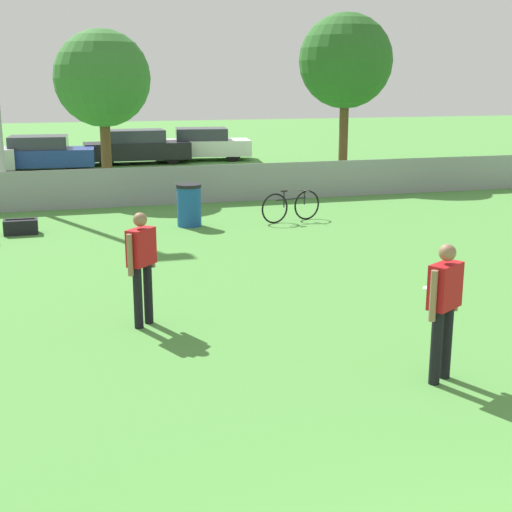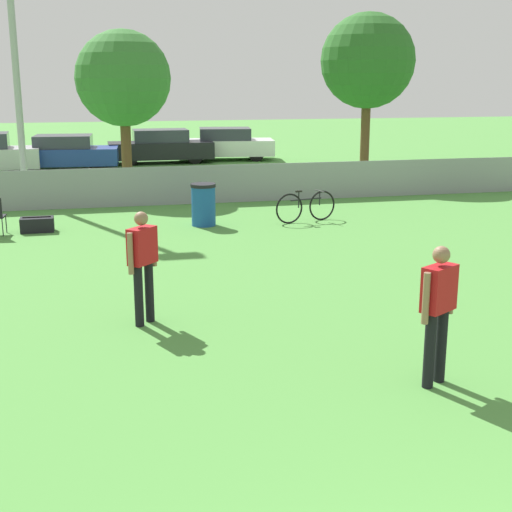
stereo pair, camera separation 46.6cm
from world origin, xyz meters
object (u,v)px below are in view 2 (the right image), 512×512
(bicycle_sideline, at_px, (306,207))
(parked_car_blue, at_px, (64,153))
(gear_bag_sideline, at_px, (37,225))
(parked_car_dark, at_px, (161,147))
(player_defender_red, at_px, (143,259))
(tree_near_pole, at_px, (123,79))
(parked_car_white, at_px, (225,144))
(player_thrower_red, at_px, (438,305))
(frisbee_disc, at_px, (437,291))
(trash_bin, at_px, (203,205))
(tree_far_right, at_px, (368,61))

(bicycle_sideline, height_order, parked_car_blue, parked_car_blue)
(gear_bag_sideline, distance_m, parked_car_blue, 12.18)
(bicycle_sideline, relative_size, parked_car_dark, 0.38)
(player_defender_red, bearing_deg, bicycle_sideline, 9.27)
(tree_near_pole, bearing_deg, parked_car_dark, 76.61)
(parked_car_white, bearing_deg, tree_near_pole, -111.59)
(tree_near_pole, relative_size, parked_car_blue, 1.15)
(tree_near_pole, bearing_deg, player_thrower_red, -80.56)
(gear_bag_sideline, height_order, parked_car_dark, parked_car_dark)
(frisbee_disc, xyz_separation_m, trash_bin, (-2.95, 6.47, 0.51))
(player_thrower_red, xyz_separation_m, frisbee_disc, (1.82, 3.44, -0.97))
(tree_far_right, xyz_separation_m, parked_car_blue, (-10.52, 5.41, -3.43))
(tree_near_pole, distance_m, player_defender_red, 13.09)
(tree_far_right, distance_m, player_defender_red, 16.79)
(player_thrower_red, bearing_deg, frisbee_disc, 31.28)
(player_defender_red, bearing_deg, frisbee_disc, -41.11)
(player_defender_red, xyz_separation_m, parked_car_dark, (2.37, 20.65, -0.29))
(bicycle_sideline, distance_m, parked_car_white, 14.44)
(frisbee_disc, bearing_deg, parked_car_dark, 97.31)
(trash_bin, bearing_deg, frisbee_disc, -65.46)
(tree_far_right, height_order, frisbee_disc, tree_far_right)
(bicycle_sideline, bearing_deg, parked_car_blue, 101.81)
(frisbee_disc, distance_m, parked_car_dark, 20.33)
(tree_far_right, xyz_separation_m, player_thrower_red, (-5.79, -16.82, -3.11))
(parked_car_blue, height_order, parked_car_white, parked_car_white)
(player_defender_red, bearing_deg, parked_car_white, 29.19)
(tree_near_pole, relative_size, parked_car_dark, 1.14)
(player_defender_red, distance_m, parked_car_dark, 20.79)
(parked_car_blue, bearing_deg, player_thrower_red, -73.50)
(tree_far_right, xyz_separation_m, parked_car_dark, (-6.56, 6.77, -3.40))
(player_thrower_red, distance_m, parked_car_dark, 23.61)
(parked_car_white, bearing_deg, frisbee_disc, -82.93)
(tree_far_right, bearing_deg, bicycle_sideline, -121.64)
(player_thrower_red, bearing_deg, parked_car_dark, 61.03)
(player_thrower_red, bearing_deg, trash_bin, 65.69)
(frisbee_disc, xyz_separation_m, bicycle_sideline, (-0.38, 6.31, 0.38))
(player_thrower_red, distance_m, parked_car_blue, 22.73)
(tree_near_pole, xyz_separation_m, tree_far_right, (8.42, 1.05, 0.59))
(parked_car_dark, height_order, parked_car_white, parked_car_dark)
(frisbee_disc, relative_size, trash_bin, 0.24)
(parked_car_white, bearing_deg, parked_car_blue, -156.20)
(frisbee_disc, xyz_separation_m, parked_car_dark, (-2.59, 20.15, 0.68))
(tree_far_right, bearing_deg, tree_near_pole, -172.91)
(parked_car_white, bearing_deg, trash_bin, -94.97)
(parked_car_dark, bearing_deg, parked_car_blue, -161.26)
(bicycle_sideline, bearing_deg, tree_far_right, 43.89)
(tree_near_pole, bearing_deg, trash_bin, -75.73)
(parked_car_dark, bearing_deg, player_thrower_red, -88.39)
(tree_near_pole, distance_m, gear_bag_sideline, 7.05)
(gear_bag_sideline, bearing_deg, tree_far_right, 31.90)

